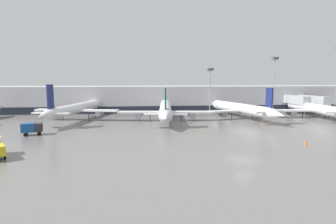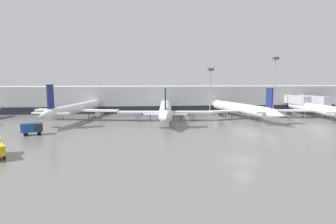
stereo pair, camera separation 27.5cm
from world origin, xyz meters
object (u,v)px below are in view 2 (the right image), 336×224
at_px(parked_jet_4, 242,109).
at_px(apron_light_mast_1, 275,69).
at_px(parked_jet_2, 166,110).
at_px(parked_jet_1, 316,109).
at_px(traffic_cone_0, 305,143).
at_px(service_truck_0, 32,128).
at_px(apron_light_mast_0, 210,77).
at_px(traffic_cone_3, 203,128).
at_px(parked_jet_0, 77,108).
at_px(traffic_cone_1, 262,122).

bearing_deg(parked_jet_4, apron_light_mast_1, -66.00).
bearing_deg(parked_jet_2, parked_jet_1, -82.76).
bearing_deg(traffic_cone_0, apron_light_mast_1, 69.15).
bearing_deg(service_truck_0, apron_light_mast_0, 15.45).
bearing_deg(traffic_cone_3, parked_jet_2, 119.29).
distance_m(parked_jet_2, traffic_cone_3, 15.58).
bearing_deg(parked_jet_1, traffic_cone_3, 113.80).
bearing_deg(service_truck_0, parked_jet_0, 60.86).
distance_m(traffic_cone_0, traffic_cone_1, 22.63).
xyz_separation_m(parked_jet_0, traffic_cone_1, (49.49, -10.22, -2.99)).
bearing_deg(parked_jet_0, parked_jet_2, -85.41).
bearing_deg(apron_light_mast_1, parked_jet_2, -159.59).
distance_m(parked_jet_2, service_truck_0, 33.25).
xyz_separation_m(parked_jet_2, parked_jet_4, (22.36, 1.67, -0.05)).
relative_size(parked_jet_1, parked_jet_4, 0.99).
xyz_separation_m(apron_light_mast_0, apron_light_mast_1, (22.97, 2.53, 2.72)).
bearing_deg(traffic_cone_1, traffic_cone_3, -159.24).
relative_size(parked_jet_0, apron_light_mast_0, 2.40).
relative_size(parked_jet_2, traffic_cone_0, 47.13).
distance_m(parked_jet_0, parked_jet_4, 47.08).
relative_size(parked_jet_4, service_truck_0, 7.63).
distance_m(parked_jet_0, parked_jet_2, 24.92).
relative_size(parked_jet_0, traffic_cone_0, 47.61).
distance_m(apron_light_mast_0, apron_light_mast_1, 23.26).
xyz_separation_m(parked_jet_2, service_truck_0, (-29.02, -16.16, -1.47)).
distance_m(traffic_cone_0, traffic_cone_3, 21.49).
bearing_deg(traffic_cone_1, parked_jet_0, 168.33).
xyz_separation_m(service_truck_0, apron_light_mast_0, (44.64, 27.98, 10.60)).
relative_size(parked_jet_2, parked_jet_4, 1.07).
bearing_deg(parked_jet_0, service_truck_0, 179.91).
bearing_deg(traffic_cone_3, parked_jet_0, 152.48).
bearing_deg(parked_jet_2, traffic_cone_1, -100.20).
xyz_separation_m(parked_jet_4, traffic_cone_1, (2.44, -8.50, -2.61)).
bearing_deg(traffic_cone_0, parked_jet_2, 126.87).
distance_m(parked_jet_1, apron_light_mast_0, 32.85).
bearing_deg(apron_light_mast_0, parked_jet_4, -56.43).
height_order(traffic_cone_0, apron_light_mast_1, apron_light_mast_1).
xyz_separation_m(parked_jet_2, apron_light_mast_0, (15.62, 11.83, 9.13)).
height_order(traffic_cone_1, apron_light_mast_1, apron_light_mast_1).
relative_size(parked_jet_0, parked_jet_2, 1.01).
bearing_deg(traffic_cone_1, parked_jet_4, 106.05).
bearing_deg(parked_jet_1, traffic_cone_1, 114.52).
relative_size(parked_jet_4, apron_light_mast_1, 1.76).
bearing_deg(apron_light_mast_0, parked_jet_0, -168.18).
bearing_deg(traffic_cone_3, apron_light_mast_1, 41.76).
bearing_deg(parked_jet_1, apron_light_mast_0, 73.25).
relative_size(service_truck_0, traffic_cone_3, 6.85).
distance_m(traffic_cone_1, apron_light_mast_1, 29.14).
relative_size(service_truck_0, apron_light_mast_0, 0.29).
bearing_deg(parked_jet_1, apron_light_mast_1, 30.27).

